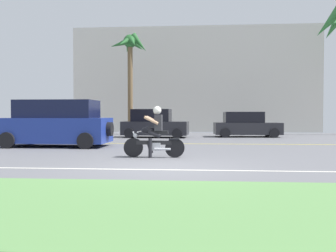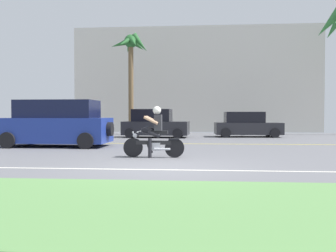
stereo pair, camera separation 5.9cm
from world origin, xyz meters
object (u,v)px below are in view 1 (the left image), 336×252
Objects in this scene: palm_tree_0 at (130,52)px; parked_car_2 at (246,125)px; motorcyclist at (155,136)px; suv_nearby at (57,124)px; parked_car_0 at (69,125)px; parked_car_1 at (154,124)px.

parked_car_2 is at bearing -16.35° from palm_tree_0.
parked_car_2 is at bearing 68.95° from motorcyclist.
suv_nearby is 10.73m from palm_tree_0.
motorcyclist is 12.08m from parked_car_0.
parked_car_0 is 0.65× the size of palm_tree_0.
suv_nearby reaches higher than parked_car_0.
palm_tree_0 reaches higher than motorcyclist.
parked_car_0 is at bearing 105.40° from suv_nearby.
palm_tree_0 is (-3.18, 13.16, 4.86)m from motorcyclist.
suv_nearby reaches higher than parked_car_2.
parked_car_2 is at bearing 9.83° from parked_car_1.
motorcyclist is 0.28× the size of palm_tree_0.
motorcyclist is 0.49× the size of parked_car_1.
parked_car_0 is at bearing -137.77° from palm_tree_0.
parked_car_2 is (8.75, 7.43, -0.24)m from suv_nearby.
palm_tree_0 is at bearing 103.56° from motorcyclist.
parked_car_0 is (-1.85, 6.71, -0.24)m from suv_nearby.
palm_tree_0 reaches higher than parked_car_2.
motorcyclist is 11.78m from parked_car_2.
parked_car_2 reaches higher than parked_car_0.
suv_nearby is 1.16× the size of parked_car_2.
palm_tree_0 is (1.35, 9.61, 4.59)m from suv_nearby.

